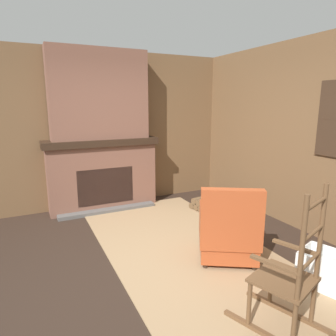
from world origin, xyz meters
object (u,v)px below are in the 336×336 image
(storage_case, at_px, (113,135))
(firewood_stack, at_px, (205,204))
(rocking_chair, at_px, (288,284))
(oil_lamp_vase, at_px, (79,134))
(decorative_plate_on_mantel, at_px, (94,132))
(armchair, at_px, (229,232))
(laundry_basket, at_px, (326,270))

(storage_case, bearing_deg, firewood_stack, 56.80)
(rocking_chair, xyz_separation_m, storage_case, (-3.58, -0.39, 0.86))
(oil_lamp_vase, bearing_deg, firewood_stack, 65.15)
(oil_lamp_vase, height_order, storage_case, oil_lamp_vase)
(rocking_chair, relative_size, decorative_plate_on_mantel, 5.00)
(armchair, relative_size, decorative_plate_on_mantel, 3.79)
(armchair, relative_size, rocking_chair, 0.76)
(storage_case, bearing_deg, laundry_basket, 20.36)
(armchair, xyz_separation_m, storage_case, (-2.47, -0.65, 0.92))
(laundry_basket, xyz_separation_m, oil_lamp_vase, (-3.31, -1.79, 1.14))
(firewood_stack, bearing_deg, laundry_basket, -2.86)
(firewood_stack, height_order, oil_lamp_vase, oil_lamp_vase)
(rocking_chair, bearing_deg, laundry_basket, -92.25)
(firewood_stack, relative_size, oil_lamp_vase, 1.77)
(decorative_plate_on_mantel, bearing_deg, firewood_stack, 61.52)
(armchair, relative_size, laundry_basket, 1.62)
(oil_lamp_vase, bearing_deg, armchair, 25.98)
(decorative_plate_on_mantel, bearing_deg, laundry_basket, 24.88)
(laundry_basket, height_order, decorative_plate_on_mantel, decorative_plate_on_mantel)
(laundry_basket, relative_size, storage_case, 2.57)
(storage_case, bearing_deg, decorative_plate_on_mantel, -93.65)
(armchair, distance_m, firewood_stack, 1.75)
(armchair, height_order, storage_case, storage_case)
(rocking_chair, bearing_deg, decorative_plate_on_mantel, -8.78)
(firewood_stack, bearing_deg, decorative_plate_on_mantel, -118.48)
(firewood_stack, xyz_separation_m, oil_lamp_vase, (-0.88, -1.91, 1.21))
(firewood_stack, bearing_deg, armchair, -23.88)
(laundry_basket, bearing_deg, decorative_plate_on_mantel, -155.12)
(firewood_stack, relative_size, decorative_plate_on_mantel, 1.98)
(armchair, distance_m, laundry_basket, 1.04)
(rocking_chair, height_order, laundry_basket, rocking_chair)
(rocking_chair, distance_m, laundry_basket, 0.92)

